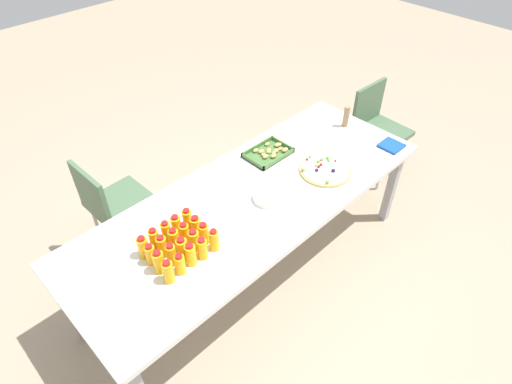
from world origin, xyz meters
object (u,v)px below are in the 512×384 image
(juice_bottle_8, at_px, (194,240))
(juice_bottle_16, at_px, (154,240))
(juice_bottle_4, at_px, (214,240))
(cardboard_tube, at_px, (346,116))
(chair_end, at_px, (376,124))
(juice_bottle_18, at_px, (176,226))
(juice_bottle_19, at_px, (187,219))
(plate_stack, at_px, (268,198))
(juice_bottle_0, at_px, (168,272))
(juice_bottle_12, at_px, (174,240))
(juice_bottle_13, at_px, (185,233))
(party_table, at_px, (253,203))
(fruit_pizza, at_px, (325,170))
(juice_bottle_3, at_px, (202,249))
(juice_bottle_15, at_px, (143,247))
(juice_bottle_9, at_px, (204,234))
(juice_bottle_14, at_px, (196,226))
(chair_far_left, at_px, (111,202))
(juice_bottle_17, at_px, (166,232))
(napkin_stack, at_px, (391,146))
(snack_tray, at_px, (269,153))
(juice_bottle_10, at_px, (151,255))
(juice_bottle_7, at_px, (182,248))
(juice_bottle_11, at_px, (162,247))
(juice_bottle_2, at_px, (191,255))
(juice_bottle_1, at_px, (180,264))
(juice_bottle_6, at_px, (171,255))
(juice_bottle_5, at_px, (159,262))

(juice_bottle_8, height_order, juice_bottle_16, juice_bottle_16)
(juice_bottle_4, bearing_deg, cardboard_tube, 9.12)
(chair_end, relative_size, juice_bottle_18, 5.92)
(juice_bottle_19, xyz_separation_m, plate_stack, (0.50, -0.15, -0.05))
(juice_bottle_0, bearing_deg, cardboard_tube, 7.69)
(juice_bottle_12, distance_m, juice_bottle_13, 0.07)
(party_table, xyz_separation_m, fruit_pizza, (0.52, -0.16, 0.07))
(juice_bottle_3, distance_m, juice_bottle_15, 0.32)
(party_table, distance_m, plate_stack, 0.12)
(juice_bottle_9, height_order, juice_bottle_15, juice_bottle_15)
(juice_bottle_14, distance_m, juice_bottle_15, 0.31)
(chair_far_left, distance_m, juice_bottle_18, 0.80)
(juice_bottle_15, bearing_deg, juice_bottle_17, -1.19)
(cardboard_tube, bearing_deg, chair_end, 1.36)
(juice_bottle_8, relative_size, napkin_stack, 0.96)
(chair_end, bearing_deg, snack_tray, -4.18)
(juice_bottle_18, bearing_deg, juice_bottle_10, -160.70)
(snack_tray, xyz_separation_m, cardboard_tube, (0.67, -0.15, 0.07))
(fruit_pizza, bearing_deg, juice_bottle_7, 175.86)
(juice_bottle_0, distance_m, snack_tray, 1.21)
(juice_bottle_12, height_order, plate_stack, juice_bottle_12)
(juice_bottle_12, bearing_deg, juice_bottle_11, 176.54)
(juice_bottle_7, relative_size, juice_bottle_17, 0.88)
(juice_bottle_19, bearing_deg, juice_bottle_7, -135.77)
(juice_bottle_17, bearing_deg, juice_bottle_2, -90.23)
(chair_far_left, height_order, juice_bottle_8, juice_bottle_8)
(juice_bottle_1, bearing_deg, juice_bottle_17, 71.13)
(chair_end, bearing_deg, juice_bottle_18, 3.15)
(juice_bottle_2, distance_m, juice_bottle_13, 0.16)
(party_table, bearing_deg, juice_bottle_17, 173.75)
(juice_bottle_1, xyz_separation_m, juice_bottle_15, (-0.07, 0.23, 0.00))
(juice_bottle_8, xyz_separation_m, juice_bottle_9, (0.07, 0.00, -0.00))
(juice_bottle_11, distance_m, plate_stack, 0.72)
(juice_bottle_9, height_order, juice_bottle_19, juice_bottle_19)
(juice_bottle_3, bearing_deg, plate_stack, 7.52)
(party_table, relative_size, juice_bottle_7, 18.41)
(juice_bottle_1, xyz_separation_m, napkin_stack, (1.75, -0.15, -0.05))
(juice_bottle_13, bearing_deg, juice_bottle_19, 44.01)
(juice_bottle_9, xyz_separation_m, juice_bottle_13, (-0.07, 0.08, -0.00))
(juice_bottle_6, height_order, juice_bottle_7, juice_bottle_6)
(juice_bottle_12, xyz_separation_m, juice_bottle_19, (0.15, 0.08, -0.00))
(juice_bottle_13, relative_size, juice_bottle_19, 0.93)
(juice_bottle_2, xyz_separation_m, juice_bottle_11, (-0.07, 0.15, 0.00))
(juice_bottle_17, bearing_deg, juice_bottle_1, -108.87)
(juice_bottle_5, distance_m, snack_tray, 1.18)
(juice_bottle_16, distance_m, plate_stack, 0.74)
(juice_bottle_2, xyz_separation_m, juice_bottle_3, (0.07, -0.01, -0.00))
(juice_bottle_3, distance_m, napkin_stack, 1.61)
(juice_bottle_1, height_order, juice_bottle_10, juice_bottle_10)
(party_table, height_order, juice_bottle_13, juice_bottle_13)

